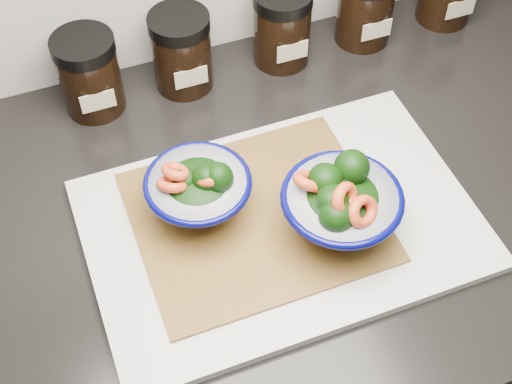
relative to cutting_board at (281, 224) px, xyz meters
name	(u,v)px	position (x,y,z in m)	size (l,w,h in m)	color
cabinet	(320,348)	(0.10, 0.04, -0.48)	(3.43, 0.58, 0.86)	black
countertop	(345,189)	(0.10, 0.04, -0.03)	(3.50, 0.60, 0.04)	black
cutting_board	(281,224)	(0.00, 0.00, 0.00)	(0.45, 0.30, 0.01)	silver
bamboo_mat	(256,216)	(-0.03, 0.02, 0.01)	(0.28, 0.24, 0.00)	olive
bowl_left	(199,191)	(-0.08, 0.05, 0.05)	(0.12, 0.12, 0.09)	white
bowl_right	(340,205)	(0.05, -0.04, 0.05)	(0.14, 0.14, 0.11)	white
spice_jar_a	(89,74)	(-0.16, 0.28, 0.05)	(0.08, 0.08, 0.11)	black
spice_jar_b	(182,51)	(-0.03, 0.28, 0.05)	(0.08, 0.08, 0.11)	black
spice_jar_c	(282,26)	(0.11, 0.28, 0.05)	(0.08, 0.08, 0.11)	black
spice_jar_d	(366,6)	(0.24, 0.28, 0.05)	(0.08, 0.08, 0.11)	black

